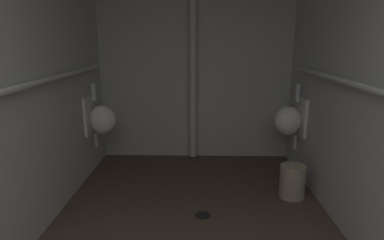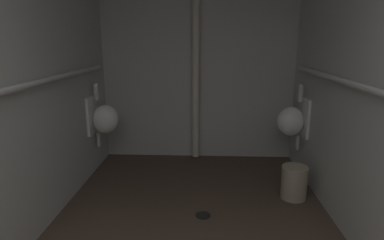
% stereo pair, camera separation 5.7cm
% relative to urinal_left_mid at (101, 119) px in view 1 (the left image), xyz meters
% --- Properties ---
extents(wall_left, '(0.06, 4.21, 2.74)m').
position_rel_urinal_left_mid_xyz_m(wall_left, '(-0.18, -1.47, 0.71)').
color(wall_left, '#B6B8B4').
rests_on(wall_left, ground).
extents(wall_back, '(2.59, 0.06, 2.74)m').
position_rel_urinal_left_mid_xyz_m(wall_back, '(1.09, 0.60, 0.71)').
color(wall_back, '#B6B8B4').
rests_on(wall_back, ground).
extents(urinal_left_mid, '(0.32, 0.30, 0.76)m').
position_rel_urinal_left_mid_xyz_m(urinal_left_mid, '(0.00, 0.00, 0.00)').
color(urinal_left_mid, white).
extents(urinal_right_mid, '(0.32, 0.30, 0.76)m').
position_rel_urinal_left_mid_xyz_m(urinal_right_mid, '(2.17, -0.01, 0.00)').
color(urinal_right_mid, white).
extents(supply_pipe_left, '(0.06, 3.44, 0.06)m').
position_rel_urinal_left_mid_xyz_m(supply_pipe_left, '(-0.09, -1.49, 0.57)').
color(supply_pipe_left, '#B2B2B2').
extents(supply_pipe_right, '(0.06, 3.46, 0.06)m').
position_rel_urinal_left_mid_xyz_m(supply_pipe_right, '(2.26, -1.51, 0.57)').
color(supply_pipe_right, '#B2B2B2').
extents(standpipe_back_wall, '(0.09, 0.09, 2.69)m').
position_rel_urinal_left_mid_xyz_m(standpipe_back_wall, '(1.06, 0.49, 0.71)').
color(standpipe_back_wall, beige).
rests_on(standpipe_back_wall, ground).
extents(floor_drain, '(0.14, 0.14, 0.01)m').
position_rel_urinal_left_mid_xyz_m(floor_drain, '(1.17, -0.98, -0.65)').
color(floor_drain, black).
rests_on(floor_drain, ground).
extents(waste_bin, '(0.25, 0.25, 0.33)m').
position_rel_urinal_left_mid_xyz_m(waste_bin, '(2.07, -0.59, -0.49)').
color(waste_bin, '#9E937A').
rests_on(waste_bin, ground).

